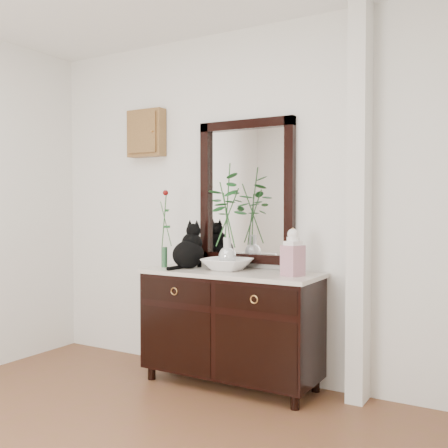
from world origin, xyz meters
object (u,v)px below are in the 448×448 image
Objects in this scene: cat at (188,245)px; ginger_jar at (293,252)px; sideboard at (231,322)px; lotus_bowl at (227,264)px.

cat is 0.88m from ginger_jar.
sideboard is at bearing 1.95° from cat.
ginger_jar is (0.88, -0.02, -0.01)m from cat.
ginger_jar is at bearing -5.12° from lotus_bowl.
lotus_bowl is at bearing 174.88° from ginger_jar.
lotus_bowl reaches higher than sideboard.
ginger_jar is at bearing 1.48° from cat.
lotus_bowl is at bearing 8.13° from cat.
cat is at bearing -174.47° from lotus_bowl.
sideboard is 3.79× the size of cat.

